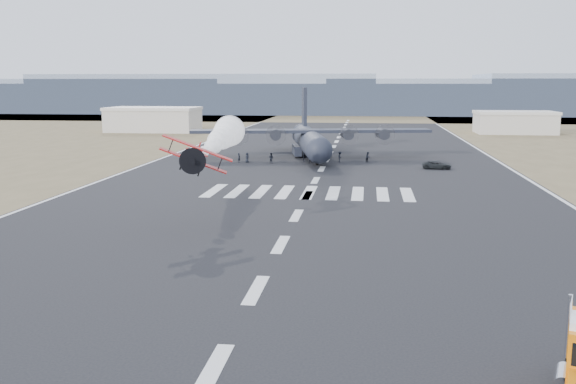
% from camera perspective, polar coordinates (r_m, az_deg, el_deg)
% --- Properties ---
extents(ground, '(500.00, 500.00, 0.00)m').
position_cam_1_polar(ground, '(31.54, -6.73, -15.47)').
color(ground, black).
rests_on(ground, ground).
extents(scrub_far, '(500.00, 80.00, 0.00)m').
position_cam_1_polar(scrub_far, '(258.13, 5.54, 6.68)').
color(scrub_far, brown).
rests_on(scrub_far, ground).
extents(runway_markings, '(60.00, 260.00, 0.01)m').
position_cam_1_polar(runway_markings, '(88.97, 2.46, 1.04)').
color(runway_markings, silver).
rests_on(runway_markings, ground).
extents(ridge_seg_b, '(150.00, 50.00, 15.00)m').
position_cam_1_polar(ridge_seg_b, '(318.70, -18.59, 8.14)').
color(ridge_seg_b, gray).
rests_on(ridge_seg_b, ground).
extents(ridge_seg_c, '(150.00, 50.00, 17.00)m').
position_cam_1_polar(ridge_seg_c, '(296.60, -7.07, 8.68)').
color(ridge_seg_c, gray).
rests_on(ridge_seg_c, ground).
extents(ridge_seg_d, '(150.00, 50.00, 13.00)m').
position_cam_1_polar(ridge_seg_d, '(287.85, 5.73, 8.28)').
color(ridge_seg_d, gray).
rests_on(ridge_seg_d, ground).
extents(ridge_seg_e, '(150.00, 50.00, 15.00)m').
position_cam_1_polar(ridge_seg_e, '(293.53, 18.65, 8.04)').
color(ridge_seg_e, gray).
rests_on(ridge_seg_e, ground).
extents(hangar_left, '(24.50, 14.50, 6.70)m').
position_cam_1_polar(hangar_left, '(182.76, -11.86, 6.36)').
color(hangar_left, '#B2AB9E').
rests_on(hangar_left, ground).
extents(hangar_right, '(20.50, 12.50, 5.90)m').
position_cam_1_polar(hangar_right, '(182.20, 19.51, 5.88)').
color(hangar_right, '#B2AB9E').
rests_on(hangar_right, ground).
extents(aerobatic_biplane, '(6.36, 6.05, 3.78)m').
position_cam_1_polar(aerobatic_biplane, '(59.61, -8.31, 3.21)').
color(aerobatic_biplane, red).
extents(smoke_trail, '(5.00, 28.28, 4.21)m').
position_cam_1_polar(smoke_trail, '(82.87, -5.55, 5.19)').
color(smoke_trail, white).
extents(transport_aircraft, '(43.08, 35.29, 12.46)m').
position_cam_1_polar(transport_aircraft, '(117.85, 1.95, 4.74)').
color(transport_aircraft, '#1F212F').
rests_on(transport_aircraft, ground).
extents(support_vehicle, '(4.69, 2.55, 1.25)m').
position_cam_1_polar(support_vehicle, '(103.39, 13.09, 2.36)').
color(support_vehicle, black).
rests_on(support_vehicle, ground).
extents(crew_a, '(0.74, 0.66, 1.72)m').
position_cam_1_polar(crew_a, '(114.05, 2.29, 3.38)').
color(crew_a, black).
rests_on(crew_a, ground).
extents(crew_b, '(0.92, 1.00, 1.76)m').
position_cam_1_polar(crew_b, '(110.20, 7.11, 3.11)').
color(crew_b, black).
rests_on(crew_b, ground).
extents(crew_c, '(0.78, 1.27, 1.84)m').
position_cam_1_polar(crew_c, '(109.65, 4.63, 3.14)').
color(crew_c, black).
rests_on(crew_c, ground).
extents(crew_d, '(0.54, 1.02, 1.73)m').
position_cam_1_polar(crew_d, '(109.73, 1.42, 3.14)').
color(crew_d, black).
rests_on(crew_d, ground).
extents(crew_e, '(0.95, 0.93, 1.69)m').
position_cam_1_polar(crew_e, '(109.00, -3.66, 3.07)').
color(crew_e, black).
rests_on(crew_e, ground).
extents(crew_f, '(1.70, 0.74, 1.77)m').
position_cam_1_polar(crew_f, '(107.86, 2.01, 3.04)').
color(crew_f, black).
rests_on(crew_f, ground).
extents(crew_g, '(0.56, 0.65, 1.62)m').
position_cam_1_polar(crew_g, '(109.08, -4.37, 3.05)').
color(crew_g, black).
rests_on(crew_g, ground).
extents(crew_h, '(1.01, 0.84, 1.78)m').
position_cam_1_polar(crew_h, '(107.98, -1.51, 3.05)').
color(crew_h, black).
rests_on(crew_h, ground).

